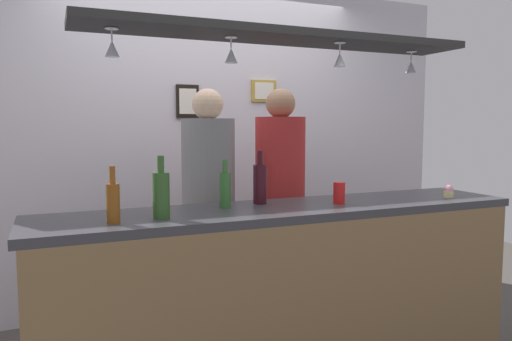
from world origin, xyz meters
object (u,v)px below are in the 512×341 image
at_px(person_right_red_shirt, 280,188).
at_px(bottle_champagne_green, 161,194).
at_px(bottle_wine_dark_red, 260,183).
at_px(cupcake, 449,192).
at_px(picture_frame_upper_small, 264,91).
at_px(person_middle_grey_shirt, 209,194).
at_px(drink_can, 339,193).
at_px(bottle_beer_green_import, 225,189).
at_px(picture_frame_crest, 188,101).
at_px(bottle_beer_amber_tall, 113,201).

relative_size(person_right_red_shirt, bottle_champagne_green, 5.68).
distance_m(bottle_wine_dark_red, cupcake, 1.18).
xyz_separation_m(bottle_wine_dark_red, picture_frame_upper_small, (0.58, 1.27, 0.60)).
relative_size(person_middle_grey_shirt, bottle_champagne_green, 5.63).
bearing_deg(drink_can, cupcake, -4.90).
distance_m(bottle_beer_green_import, drink_can, 0.65).
bearing_deg(bottle_beer_green_import, picture_frame_crest, 83.33).
bearing_deg(bottle_beer_green_import, bottle_beer_amber_tall, -162.62).
distance_m(bottle_wine_dark_red, bottle_beer_green_import, 0.23).
xyz_separation_m(person_right_red_shirt, picture_frame_upper_small, (0.22, 0.78, 0.71)).
bearing_deg(person_right_red_shirt, cupcake, -42.20).
bearing_deg(bottle_champagne_green, picture_frame_upper_small, 51.35).
distance_m(bottle_wine_dark_red, picture_frame_upper_small, 1.52).
xyz_separation_m(bottle_wine_dark_red, picture_frame_crest, (-0.07, 1.27, 0.51)).
xyz_separation_m(drink_can, cupcake, (0.74, -0.06, -0.03)).
distance_m(drink_can, picture_frame_crest, 1.62).
bearing_deg(bottle_champagne_green, bottle_beer_amber_tall, -173.33).
bearing_deg(cupcake, drink_can, 175.10).
bearing_deg(bottle_beer_amber_tall, bottle_wine_dark_red, 16.13).
bearing_deg(drink_can, person_middle_grey_shirt, 130.54).
height_order(bottle_champagne_green, bottle_wine_dark_red, same).
xyz_separation_m(picture_frame_upper_small, picture_frame_crest, (-0.66, 0.00, -0.10)).
xyz_separation_m(bottle_beer_green_import, cupcake, (1.38, -0.18, -0.07)).
distance_m(person_middle_grey_shirt, bottle_beer_green_import, 0.55).
bearing_deg(bottle_wine_dark_red, drink_can, -22.57).
relative_size(person_right_red_shirt, cupcake, 21.84).
distance_m(bottle_beer_green_import, picture_frame_upper_small, 1.67).
bearing_deg(bottle_beer_green_import, person_middle_grey_shirt, 82.03).
bearing_deg(drink_can, bottle_wine_dark_red, 157.43).
bearing_deg(picture_frame_crest, bottle_champagne_green, -109.68).
relative_size(person_middle_grey_shirt, bottle_beer_amber_tall, 6.49).
bearing_deg(picture_frame_upper_small, bottle_wine_dark_red, -114.72).
bearing_deg(cupcake, person_right_red_shirt, 137.80).
xyz_separation_m(bottle_champagne_green, picture_frame_crest, (0.53, 1.48, 0.51)).
distance_m(person_middle_grey_shirt, picture_frame_upper_small, 1.29).
bearing_deg(bottle_champagne_green, drink_can, 2.33).
distance_m(bottle_champagne_green, picture_frame_crest, 1.65).
relative_size(person_right_red_shirt, bottle_wine_dark_red, 5.68).
xyz_separation_m(drink_can, picture_frame_crest, (-0.48, 1.44, 0.56)).
xyz_separation_m(bottle_beer_amber_tall, drink_can, (1.24, 0.07, -0.04)).
distance_m(drink_can, picture_frame_upper_small, 1.60).
distance_m(person_right_red_shirt, picture_frame_upper_small, 1.08).
distance_m(person_middle_grey_shirt, bottle_champagne_green, 0.84).
bearing_deg(cupcake, person_middle_grey_shirt, 151.09).
bearing_deg(bottle_champagne_green, person_middle_grey_shirt, 57.14).
xyz_separation_m(bottle_beer_green_import, picture_frame_upper_small, (0.81, 1.32, 0.62)).
distance_m(bottle_beer_amber_tall, picture_frame_upper_small, 2.16).
xyz_separation_m(cupcake, picture_frame_upper_small, (-0.57, 1.51, 0.69)).
distance_m(person_middle_grey_shirt, drink_can, 0.87).
bearing_deg(picture_frame_upper_small, person_middle_grey_shirt, -133.12).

